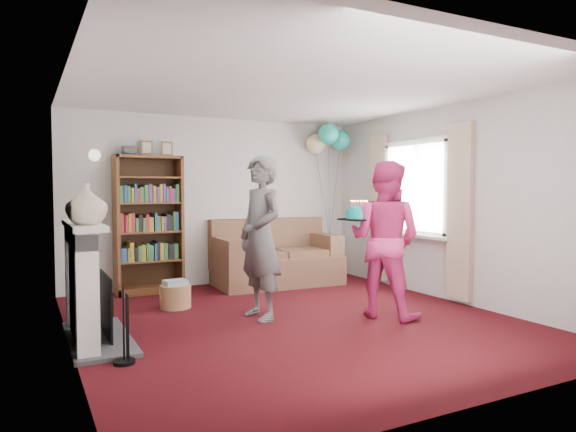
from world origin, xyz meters
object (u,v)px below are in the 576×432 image
bookcase (148,226)px  person_magenta (385,239)px  birthday_cake (359,214)px  person_striped (261,238)px  sofa (275,260)px

bookcase → person_magenta: size_ratio=1.20×
person_magenta → birthday_cake: person_magenta is taller
person_striped → birthday_cake: bearing=59.9°
bookcase → person_striped: 2.19m
person_magenta → birthday_cake: bearing=31.0°
sofa → birthday_cake: birthday_cake is taller
sofa → person_magenta: (0.21, -2.37, 0.51)m
sofa → person_magenta: bearing=-82.2°
bookcase → sofa: (1.84, -0.23, -0.57)m
person_striped → sofa: bearing=142.1°
bookcase → birthday_cake: 3.06m
sofa → birthday_cake: 2.37m
bookcase → person_magenta: 3.32m
person_magenta → birthday_cake: (-0.25, 0.14, 0.28)m
sofa → person_striped: (-1.06, -1.81, 0.54)m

